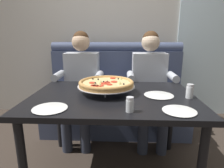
{
  "coord_description": "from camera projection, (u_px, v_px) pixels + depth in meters",
  "views": [
    {
      "loc": [
        0.06,
        -1.52,
        1.23
      ],
      "look_at": [
        -0.01,
        0.06,
        0.82
      ],
      "focal_mm": 30.76,
      "sensor_mm": 36.0,
      "label": 1
    }
  ],
  "objects": [
    {
      "name": "patio_chair",
      "position": [
        197.0,
        73.0,
        3.65
      ],
      "size": [
        0.43,
        0.43,
        0.86
      ],
      "color": "black",
      "rests_on": "ground_plane"
    },
    {
      "name": "diner_left",
      "position": [
        81.0,
        80.0,
        2.27
      ],
      "size": [
        0.54,
        0.64,
        1.27
      ],
      "color": "#2D3342",
      "rests_on": "ground_plane"
    },
    {
      "name": "shaker_parmesan",
      "position": [
        130.0,
        106.0,
        1.24
      ],
      "size": [
        0.05,
        0.05,
        0.1
      ],
      "color": "white",
      "rests_on": "dining_table"
    },
    {
      "name": "plate_near_right",
      "position": [
        159.0,
        94.0,
        1.57
      ],
      "size": [
        0.24,
        0.24,
        0.02
      ],
      "color": "white",
      "rests_on": "dining_table"
    },
    {
      "name": "pizza",
      "position": [
        106.0,
        84.0,
        1.64
      ],
      "size": [
        0.49,
        0.49,
        0.12
      ],
      "color": "silver",
      "rests_on": "dining_table"
    },
    {
      "name": "plate_far_side",
      "position": [
        50.0,
        107.0,
        1.29
      ],
      "size": [
        0.24,
        0.24,
        0.02
      ],
      "color": "white",
      "rests_on": "dining_table"
    },
    {
      "name": "dining_table",
      "position": [
        113.0,
        104.0,
        1.61
      ],
      "size": [
        1.35,
        0.95,
        0.74
      ],
      "color": "black",
      "rests_on": "ground_plane"
    },
    {
      "name": "shaker_pepper_flakes",
      "position": [
        190.0,
        92.0,
        1.5
      ],
      "size": [
        0.06,
        0.06,
        0.11
      ],
      "color": "white",
      "rests_on": "dining_table"
    },
    {
      "name": "back_wall_with_window",
      "position": [
        117.0,
        23.0,
        2.89
      ],
      "size": [
        6.0,
        0.12,
        2.8
      ],
      "primitive_type": "cube",
      "color": "beige",
      "rests_on": "ground_plane"
    },
    {
      "name": "diner_right",
      "position": [
        150.0,
        81.0,
        2.23
      ],
      "size": [
        0.54,
        0.64,
        1.27
      ],
      "color": "#2D3342",
      "rests_on": "ground_plane"
    },
    {
      "name": "booth_bench",
      "position": [
        116.0,
        98.0,
        2.59
      ],
      "size": [
        1.81,
        0.78,
        1.13
      ],
      "color": "#424C6B",
      "rests_on": "ground_plane"
    },
    {
      "name": "window_panel",
      "position": [
        218.0,
        23.0,
        2.76
      ],
      "size": [
        1.1,
        0.02,
        2.8
      ],
      "primitive_type": "cube",
      "color": "white",
      "rests_on": "ground_plane"
    },
    {
      "name": "plate_near_left",
      "position": [
        179.0,
        110.0,
        1.25
      ],
      "size": [
        0.22,
        0.22,
        0.02
      ],
      "color": "white",
      "rests_on": "dining_table"
    }
  ]
}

